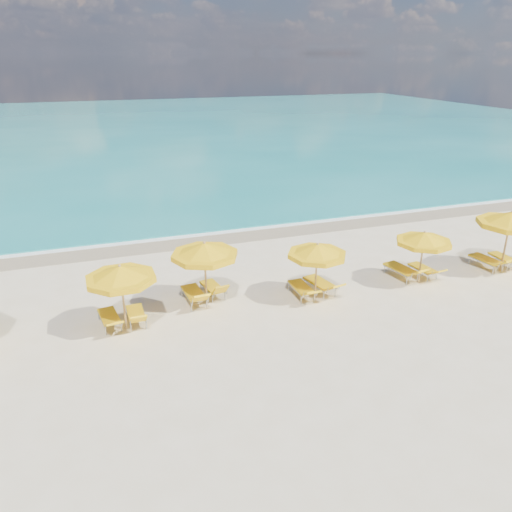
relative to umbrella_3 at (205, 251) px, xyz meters
name	(u,v)px	position (x,y,z in m)	size (l,w,h in m)	color
ground_plane	(269,301)	(2.23, -0.53, -2.06)	(120.00, 120.00, 0.00)	beige
ocean	(131,129)	(2.23, 47.47, -2.06)	(120.00, 80.00, 0.30)	#167D7C
wet_sand_band	(217,236)	(2.23, 6.87, -2.06)	(120.00, 2.60, 0.01)	tan
foam_line	(213,231)	(2.23, 7.67, -2.06)	(120.00, 1.20, 0.03)	white
whitecap_near	(86,198)	(-3.77, 16.47, -2.06)	(14.00, 0.36, 0.05)	white
whitecap_far	(259,162)	(10.23, 23.47, -2.06)	(18.00, 0.30, 0.05)	white
umbrella_2	(120,274)	(-2.93, -0.88, -0.09)	(3.01, 3.01, 2.31)	tan
umbrella_3	(205,251)	(0.00, 0.00, 0.00)	(2.41, 2.41, 2.41)	tan
umbrella_4	(317,251)	(3.91, -0.85, -0.19)	(2.48, 2.48, 2.19)	tan
umbrella_5	(424,239)	(8.38, -0.95, -0.21)	(2.44, 2.44, 2.16)	tan
umbrella_6	(511,220)	(12.34, -1.09, 0.18)	(2.78, 2.78, 2.62)	tan
lounger_2_left	(110,321)	(-3.42, -0.56, -1.85)	(0.80, 1.81, 0.68)	#A5A8AD
lounger_2_right	(136,318)	(-2.56, -0.61, -1.85)	(0.59, 1.64, 0.77)	#A5A8AD
lounger_3_left	(194,297)	(-0.41, 0.18, -1.83)	(0.75, 1.89, 0.84)	#A5A8AD
lounger_3_right	(213,291)	(0.38, 0.54, -1.85)	(0.80, 1.69, 0.81)	#A5A8AD
lounger_4_left	(302,291)	(3.49, -0.61, -1.84)	(0.61, 1.79, 0.72)	#A5A8AD
lounger_4_right	(320,287)	(4.31, -0.50, -1.83)	(0.97, 1.95, 0.77)	#A5A8AD
lounger_5_left	(402,273)	(7.96, -0.39, -1.82)	(0.96, 2.01, 0.82)	#A5A8AD
lounger_5_right	(423,272)	(8.92, -0.52, -1.86)	(0.74, 1.70, 0.66)	#A5A8AD
lounger_6_left	(487,263)	(11.93, -0.72, -1.83)	(0.85, 1.94, 0.80)	#A5A8AD
lounger_6_right	(503,261)	(12.86, -0.67, -1.85)	(0.59, 1.68, 0.71)	#A5A8AD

